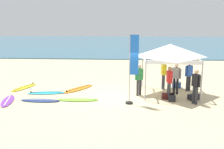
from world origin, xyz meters
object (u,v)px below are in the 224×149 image
at_px(person_blue, 189,74).
at_px(person_green, 139,78).
at_px(person_yellow, 164,73).
at_px(cooler_box, 176,84).
at_px(surfboard_yellow, 24,87).
at_px(surfboard_orange, 78,89).
at_px(surfboard_navy, 40,100).
at_px(gear_bag_by_pole, 194,97).
at_px(surfboard_lime, 78,100).
at_px(surfboard_cyan, 46,93).
at_px(surfboard_purple, 8,101).
at_px(person_grey, 176,76).
at_px(person_red, 169,81).
at_px(person_black, 196,84).
at_px(banner_flag, 132,72).
at_px(gear_bag_on_sand, 172,97).
at_px(canopy_tent, 170,51).
at_px(gear_bag_near_tent, 168,96).

xyz_separation_m(person_blue, person_green, (-2.87, -1.08, 0.00)).
height_order(person_blue, person_yellow, same).
bearing_deg(cooler_box, surfboard_yellow, -176.22).
relative_size(surfboard_orange, person_yellow, 1.33).
height_order(surfboard_navy, cooler_box, cooler_box).
distance_m(person_yellow, gear_bag_by_pole, 2.50).
bearing_deg(person_green, surfboard_lime, -161.53).
xyz_separation_m(surfboard_cyan, person_green, (5.14, -0.09, 0.95)).
bearing_deg(surfboard_purple, person_grey, 12.06).
bearing_deg(surfboard_yellow, person_yellow, 1.49).
xyz_separation_m(surfboard_navy, surfboard_purple, (-1.63, -0.12, 0.00)).
xyz_separation_m(surfboard_cyan, surfboard_purple, (-1.50, -1.51, 0.00)).
relative_size(surfboard_purple, person_red, 1.20).
relative_size(person_red, person_black, 1.00).
height_order(person_grey, banner_flag, banner_flag).
bearing_deg(gear_bag_on_sand, canopy_tent, 89.05).
relative_size(surfboard_orange, person_red, 1.33).
distance_m(person_grey, gear_bag_near_tent, 1.40).
height_order(canopy_tent, cooler_box, canopy_tent).
bearing_deg(cooler_box, surfboard_navy, -157.34).
xyz_separation_m(person_red, gear_bag_on_sand, (0.13, -0.17, -0.85)).
distance_m(surfboard_navy, person_green, 5.26).
distance_m(surfboard_orange, surfboard_cyan, 1.90).
relative_size(surfboard_navy, banner_flag, 0.59).
relative_size(canopy_tent, surfboard_yellow, 1.38).
distance_m(surfboard_lime, person_red, 4.75).
bearing_deg(surfboard_orange, surfboard_purple, -141.60).
xyz_separation_m(surfboard_yellow, surfboard_navy, (1.83, -2.46, 0.00)).
distance_m(surfboard_cyan, gear_bag_by_pole, 7.96).
bearing_deg(surfboard_cyan, gear_bag_on_sand, -7.00).
bearing_deg(surfboard_lime, canopy_tent, 18.09).
xyz_separation_m(surfboard_purple, gear_bag_near_tent, (8.12, 0.89, 0.10)).
xyz_separation_m(surfboard_cyan, person_grey, (7.18, 0.34, 0.95)).
bearing_deg(person_green, surfboard_orange, 163.17).
relative_size(surfboard_lime, person_black, 1.22).
bearing_deg(surfboard_orange, surfboard_navy, -122.45).
bearing_deg(person_black, person_grey, 110.12).
height_order(surfboard_orange, person_green, person_green).
height_order(surfboard_yellow, person_blue, person_blue).
xyz_separation_m(canopy_tent, banner_flag, (-2.08, -1.94, -0.81)).
bearing_deg(person_yellow, gear_bag_by_pole, -56.31).
relative_size(person_yellow, banner_flag, 0.50).
distance_m(surfboard_cyan, surfboard_navy, 1.39).
height_order(person_green, person_black, same).
distance_m(surfboard_lime, surfboard_purple, 3.54).
xyz_separation_m(person_grey, gear_bag_on_sand, (-0.40, -1.18, -0.85)).
bearing_deg(person_grey, person_green, -168.01).
distance_m(canopy_tent, gear_bag_by_pole, 2.74).
xyz_separation_m(surfboard_cyan, gear_bag_on_sand, (6.78, -0.83, 0.10)).
bearing_deg(canopy_tent, surfboard_navy, -164.76).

